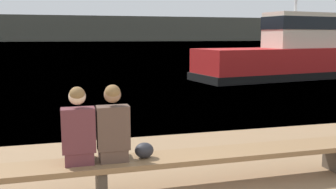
{
  "coord_description": "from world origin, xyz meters",
  "views": [
    {
      "loc": [
        -1.08,
        -2.3,
        2.07
      ],
      "look_at": [
        0.99,
        5.37,
        0.82
      ],
      "focal_mm": 40.0,
      "sensor_mm": 36.0,
      "label": 1
    }
  ],
  "objects_px": {
    "bench_main": "(101,168)",
    "shopping_bag": "(144,150)",
    "person_left": "(78,131)",
    "person_right": "(113,128)",
    "tugboat_red": "(292,57)"
  },
  "relations": [
    {
      "from": "bench_main",
      "to": "person_left",
      "type": "distance_m",
      "value": 0.57
    },
    {
      "from": "shopping_bag",
      "to": "tugboat_red",
      "type": "height_order",
      "value": "tugboat_red"
    },
    {
      "from": "shopping_bag",
      "to": "tugboat_red",
      "type": "relative_size",
      "value": 0.02
    },
    {
      "from": "person_left",
      "to": "bench_main",
      "type": "bearing_deg",
      "value": -1.18
    },
    {
      "from": "bench_main",
      "to": "person_left",
      "type": "bearing_deg",
      "value": 178.82
    },
    {
      "from": "bench_main",
      "to": "tugboat_red",
      "type": "height_order",
      "value": "tugboat_red"
    },
    {
      "from": "person_right",
      "to": "shopping_bag",
      "type": "relative_size",
      "value": 3.99
    },
    {
      "from": "person_left",
      "to": "shopping_bag",
      "type": "height_order",
      "value": "person_left"
    },
    {
      "from": "person_left",
      "to": "shopping_bag",
      "type": "relative_size",
      "value": 3.94
    },
    {
      "from": "bench_main",
      "to": "shopping_bag",
      "type": "bearing_deg",
      "value": 1.39
    },
    {
      "from": "shopping_bag",
      "to": "person_right",
      "type": "bearing_deg",
      "value": -178.7
    },
    {
      "from": "bench_main",
      "to": "person_right",
      "type": "relative_size",
      "value": 7.76
    },
    {
      "from": "person_left",
      "to": "tugboat_red",
      "type": "distance_m",
      "value": 15.87
    },
    {
      "from": "person_left",
      "to": "person_right",
      "type": "distance_m",
      "value": 0.43
    },
    {
      "from": "bench_main",
      "to": "shopping_bag",
      "type": "height_order",
      "value": "shopping_bag"
    }
  ]
}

